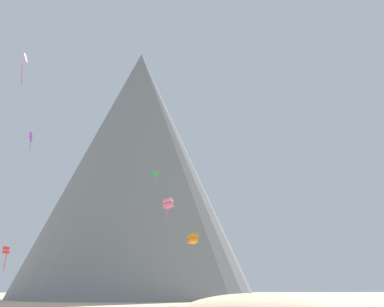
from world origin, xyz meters
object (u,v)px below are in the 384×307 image
at_px(kite_magenta_high, 25,62).
at_px(kite_rainbow_mid, 168,204).
at_px(kite_orange_low, 193,239).
at_px(kite_violet_high, 30,137).
at_px(rock_massif, 138,177).
at_px(kite_green_mid, 155,174).
at_px(kite_red_low, 6,251).

distance_m(kite_magenta_high, kite_rainbow_mid, 29.77).
height_order(kite_orange_low, kite_violet_high, kite_violet_high).
height_order(rock_massif, kite_magenta_high, rock_massif).
height_order(kite_magenta_high, kite_green_mid, kite_magenta_high).
relative_size(kite_red_low, kite_rainbow_mid, 0.74).
height_order(kite_orange_low, kite_rainbow_mid, kite_rainbow_mid).
height_order(kite_red_low, kite_violet_high, kite_violet_high).
xyz_separation_m(kite_rainbow_mid, kite_green_mid, (-2.02, 11.27, 7.47)).
relative_size(rock_massif, kite_magenta_high, 16.12).
relative_size(kite_orange_low, kite_rainbow_mid, 0.51).
distance_m(kite_orange_low, kite_green_mid, 15.10).
xyz_separation_m(kite_red_low, kite_violet_high, (-4.72, 22.78, 21.01)).
xyz_separation_m(rock_massif, kite_red_low, (-13.50, -60.28, -23.21)).
distance_m(kite_orange_low, kite_violet_high, 33.25).
distance_m(kite_orange_low, kite_red_low, 32.94).
relative_size(kite_violet_high, kite_green_mid, 0.71).
bearing_deg(kite_orange_low, kite_green_mid, 116.07).
distance_m(kite_orange_low, kite_magenta_high, 38.29).
bearing_deg(kite_orange_low, kite_rainbow_mid, -152.26).
height_order(kite_rainbow_mid, kite_violet_high, kite_violet_high).
bearing_deg(kite_rainbow_mid, kite_magenta_high, 143.85).
bearing_deg(kite_violet_high, kite_magenta_high, -18.54).
xyz_separation_m(rock_massif, kite_green_mid, (3.66, -32.16, -7.02)).
xyz_separation_m(kite_orange_low, kite_rainbow_mid, (-4.55, -5.68, 4.92)).
bearing_deg(kite_green_mid, kite_orange_low, 17.53).
relative_size(kite_orange_low, kite_red_low, 0.69).
bearing_deg(rock_massif, kite_red_low, -102.62).
xyz_separation_m(kite_orange_low, kite_red_low, (-23.73, -22.52, -3.80)).
bearing_deg(kite_orange_low, kite_magenta_high, -167.14).
bearing_deg(kite_green_mid, kite_violet_high, -108.41).
bearing_deg(kite_rainbow_mid, kite_red_low, 153.12).
xyz_separation_m(kite_red_low, kite_rainbow_mid, (19.18, 16.84, 8.72)).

